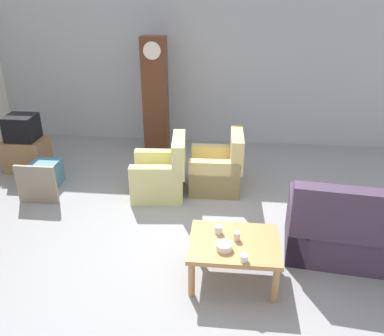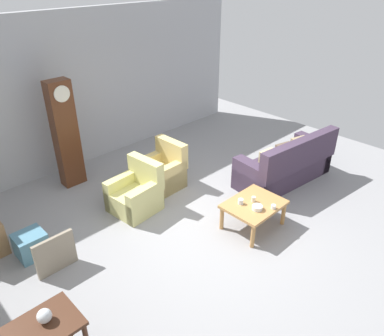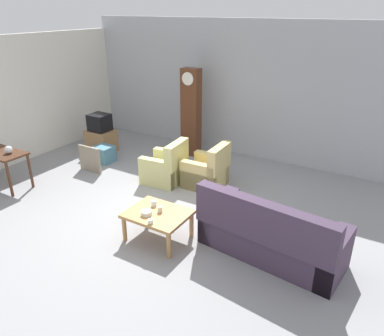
% 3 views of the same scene
% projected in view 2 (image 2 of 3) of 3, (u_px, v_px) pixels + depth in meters
% --- Properties ---
extents(ground_plane, '(10.40, 10.40, 0.00)m').
position_uv_depth(ground_plane, '(205.00, 225.00, 6.36)').
color(ground_plane, gray).
extents(garage_door_wall, '(8.40, 0.16, 3.20)m').
position_uv_depth(garage_door_wall, '(84.00, 89.00, 7.83)').
color(garage_door_wall, '#ADAFB5').
rests_on(garage_door_wall, ground_plane).
extents(couch_floral, '(2.18, 1.11, 1.04)m').
position_uv_depth(couch_floral, '(286.00, 166.00, 7.48)').
color(couch_floral, '#423347').
rests_on(couch_floral, ground_plane).
extents(armchair_olive_near, '(0.86, 0.83, 0.92)m').
position_uv_depth(armchair_olive_near, '(136.00, 194.00, 6.64)').
color(armchair_olive_near, '#CCC67A').
rests_on(armchair_olive_near, ground_plane).
extents(armchair_olive_far, '(0.81, 0.78, 0.92)m').
position_uv_depth(armchair_olive_far, '(162.00, 173.00, 7.33)').
color(armchair_olive_far, '#D6BD73').
rests_on(armchair_olive_far, ground_plane).
extents(coffee_table_wood, '(0.96, 0.76, 0.47)m').
position_uv_depth(coffee_table_wood, '(254.00, 207.00, 6.14)').
color(coffee_table_wood, '#B27F47').
rests_on(coffee_table_wood, ground_plane).
extents(grandfather_clock, '(0.44, 0.30, 2.13)m').
position_uv_depth(grandfather_clock, '(66.00, 135.00, 7.07)').
color(grandfather_clock, '#562D19').
rests_on(grandfather_clock, ground_plane).
extents(framed_picture_leaning, '(0.60, 0.05, 0.59)m').
position_uv_depth(framed_picture_leaning, '(55.00, 254.00, 5.30)').
color(framed_picture_leaning, gray).
rests_on(framed_picture_leaning, ground_plane).
extents(storage_box_blue, '(0.43, 0.40, 0.39)m').
position_uv_depth(storage_box_blue, '(31.00, 245.00, 5.62)').
color(storage_box_blue, teal).
rests_on(storage_box_blue, ground_plane).
extents(glass_dome_cloche, '(0.15, 0.15, 0.15)m').
position_uv_depth(glass_dome_cloche, '(44.00, 316.00, 3.72)').
color(glass_dome_cloche, silver).
rests_on(glass_dome_cloche, console_table_dark).
extents(cup_white_porcelain, '(0.08, 0.08, 0.07)m').
position_uv_depth(cup_white_porcelain, '(273.00, 207.00, 5.96)').
color(cup_white_porcelain, white).
rests_on(cup_white_porcelain, coffee_table_wood).
extents(cup_blue_rimmed, '(0.09, 0.09, 0.09)m').
position_uv_depth(cup_blue_rimmed, '(241.00, 201.00, 6.07)').
color(cup_blue_rimmed, silver).
rests_on(cup_blue_rimmed, coffee_table_wood).
extents(cup_cream_tall, '(0.07, 0.07, 0.10)m').
position_uv_depth(cup_cream_tall, '(253.00, 199.00, 6.12)').
color(cup_cream_tall, beige).
rests_on(cup_cream_tall, coffee_table_wood).
extents(bowl_white_stacked, '(0.17, 0.17, 0.07)m').
position_uv_depth(bowl_white_stacked, '(257.00, 208.00, 5.94)').
color(bowl_white_stacked, white).
rests_on(bowl_white_stacked, coffee_table_wood).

